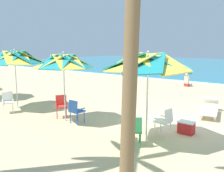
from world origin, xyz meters
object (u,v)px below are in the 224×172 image
plastic_chair_1 (134,129)px  plastic_chair_4 (8,101)px  plastic_chair_2 (76,110)px  plastic_chair_3 (61,105)px  cooler_box (186,127)px  plastic_chair_0 (165,120)px  beach_umbrella_2 (15,58)px  beach_umbrella_1 (64,62)px  beachgoer_seated (187,82)px  sun_lounger_1 (209,108)px  beach_umbrella_0 (148,63)px

plastic_chair_1 → plastic_chair_4: (-6.09, -0.26, 0.00)m
plastic_chair_2 → plastic_chair_3: same height
plastic_chair_4 → cooler_box: plastic_chair_4 is taller
plastic_chair_0 → beach_umbrella_2: beach_umbrella_2 is taller
beach_umbrella_1 → beach_umbrella_2: bearing=179.9°
cooler_box → beachgoer_seated: bearing=110.3°
plastic_chair_0 → beachgoer_seated: beachgoer_seated is taller
plastic_chair_3 → beach_umbrella_2: (-2.68, -0.26, 1.76)m
beach_umbrella_1 → plastic_chair_2: beach_umbrella_1 is taller
plastic_chair_1 → plastic_chair_4: 6.09m
beach_umbrella_2 → sun_lounger_1: beach_umbrella_2 is taller
plastic_chair_3 → beachgoer_seated: (1.20, 10.35, -0.20)m
plastic_chair_0 → plastic_chair_3: 4.15m
plastic_chair_0 → cooler_box: (0.48, 0.58, -0.30)m
beach_umbrella_2 → plastic_chair_4: beach_umbrella_2 is taller
beach_umbrella_0 → beach_umbrella_2: 6.56m
plastic_chair_2 → plastic_chair_4: 3.41m
beach_umbrella_0 → plastic_chair_0: bearing=72.6°
beach_umbrella_0 → beach_umbrella_2: beach_umbrella_2 is taller
beachgoer_seated → cooler_box: bearing=-69.7°
beach_umbrella_2 → beach_umbrella_0: bearing=1.1°
beach_umbrella_0 → sun_lounger_1: bearing=80.6°
sun_lounger_1 → cooler_box: bearing=-88.9°
plastic_chair_4 → cooler_box: bearing=17.1°
plastic_chair_0 → beachgoer_seated: (-2.91, 9.73, -0.20)m
beach_umbrella_2 → plastic_chair_4: size_ratio=3.05×
plastic_chair_1 → plastic_chair_3: same height
beach_umbrella_2 → beach_umbrella_1: bearing=-0.1°
beach_umbrella_0 → plastic_chair_1: (-0.09, -0.53, -1.80)m
beach_umbrella_2 → cooler_box: (7.27, 1.46, -2.05)m
plastic_chair_3 → cooler_box: size_ratio=1.73×
beach_umbrella_1 → beach_umbrella_2: (-3.19, 0.00, 0.05)m
sun_lounger_1 → beachgoer_seated: (-3.33, 6.49, 0.01)m
cooler_box → beach_umbrella_0: bearing=-118.1°
plastic_chair_1 → beachgoer_seated: bearing=103.2°
beach_umbrella_2 → beachgoer_seated: size_ratio=2.85×
plastic_chair_3 → cooler_box: plastic_chair_3 is taller
sun_lounger_1 → beach_umbrella_1: bearing=-134.3°
plastic_chair_0 → beach_umbrella_1: size_ratio=0.34×
sun_lounger_1 → beachgoer_seated: size_ratio=2.41×
plastic_chair_2 → cooler_box: 3.83m
plastic_chair_1 → sun_lounger_1: 4.59m
plastic_chair_3 → beachgoer_seated: size_ratio=0.94×
plastic_chair_2 → plastic_chair_0: bearing=15.2°
plastic_chair_0 → beachgoer_seated: 10.16m
beach_umbrella_0 → plastic_chair_2: size_ratio=3.05×
plastic_chair_1 → plastic_chair_2: same height
plastic_chair_0 → sun_lounger_1: plastic_chair_0 is taller
plastic_chair_0 → cooler_box: bearing=50.8°
plastic_chair_0 → plastic_chair_3: size_ratio=1.00×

